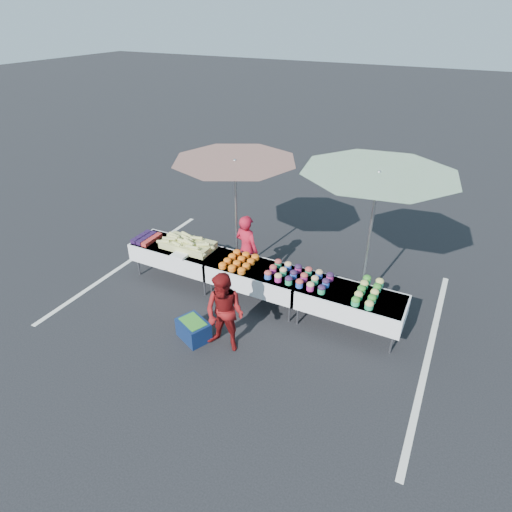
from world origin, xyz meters
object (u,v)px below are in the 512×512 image
at_px(storage_bin, 194,329).
at_px(table_right, 350,301).
at_px(umbrella_left, 235,171).
at_px(table_left, 177,253).
at_px(table_center, 256,275).
at_px(customer, 225,313).
at_px(umbrella_right, 377,185).
at_px(vendor, 247,249).

bearing_deg(storage_bin, table_right, 56.25).
relative_size(table_right, umbrella_left, 0.72).
xyz_separation_m(table_left, table_right, (3.60, 0.00, 0.00)).
bearing_deg(table_center, table_right, 0.00).
bearing_deg(table_left, customer, -35.52).
relative_size(table_right, umbrella_right, 0.59).
bearing_deg(table_right, table_left, 180.00).
bearing_deg(storage_bin, vendor, 114.56).
xyz_separation_m(table_center, storage_bin, (-0.46, -1.44, -0.40)).
height_order(table_left, table_right, same).
relative_size(table_left, customer, 1.32).
relative_size(customer, storage_bin, 2.15).
relative_size(table_center, umbrella_right, 0.59).
bearing_deg(customer, storage_bin, -175.57).
height_order(table_left, umbrella_left, umbrella_left).
relative_size(vendor, umbrella_left, 0.57).
bearing_deg(table_center, umbrella_right, 23.75).
relative_size(table_right, vendor, 1.26).
distance_m(table_left, umbrella_right, 4.13).
relative_size(umbrella_left, umbrella_right, 0.82).
bearing_deg(storage_bin, table_center, 96.05).
relative_size(vendor, umbrella_right, 0.47).
bearing_deg(table_center, vendor, 131.70).
distance_m(table_center, table_right, 1.80).
bearing_deg(table_center, customer, -84.02).
bearing_deg(table_right, umbrella_left, 163.24).
distance_m(customer, storage_bin, 0.80).
xyz_separation_m(table_right, customer, (-1.65, -1.39, 0.12)).
height_order(customer, storage_bin, customer).
bearing_deg(umbrella_left, umbrella_right, 0.00).
height_order(vendor, customer, vendor).
bearing_deg(table_left, storage_bin, -47.11).
xyz_separation_m(customer, storage_bin, (-0.60, -0.06, -0.52)).
relative_size(table_right, storage_bin, 2.82).
xyz_separation_m(vendor, umbrella_left, (-0.37, 0.25, 1.50)).
xyz_separation_m(table_center, customer, (0.15, -1.39, 0.12)).
xyz_separation_m(table_right, umbrella_left, (-2.66, 0.80, 1.65)).
height_order(umbrella_left, storage_bin, umbrella_left).
distance_m(customer, umbrella_left, 2.85).
bearing_deg(umbrella_right, customer, -127.39).
xyz_separation_m(customer, umbrella_right, (1.67, 2.19, 1.70)).
distance_m(table_right, umbrella_right, 2.00).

